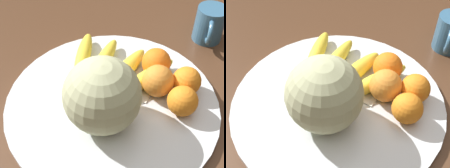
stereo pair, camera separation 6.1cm
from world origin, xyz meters
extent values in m
cube|color=#4C301E|center=(0.00, 0.00, 0.72)|extent=(1.33, 0.94, 0.04)
cube|color=#4C301E|center=(-0.58, -0.39, 0.35)|extent=(0.07, 0.07, 0.70)
cylinder|color=silver|center=(-0.02, 0.06, 0.75)|extent=(0.46, 0.46, 0.01)
torus|color=navy|center=(-0.02, 0.06, 0.75)|extent=(0.46, 0.46, 0.01)
sphere|color=#B2B789|center=(0.02, 0.10, 0.83)|extent=(0.15, 0.15, 0.15)
sphere|color=brown|center=(0.01, 0.03, 0.77)|extent=(0.03, 0.03, 0.03)
ellipsoid|color=yellow|center=(-0.11, 0.04, 0.77)|extent=(0.18, 0.10, 0.03)
ellipsoid|color=yellow|center=(-0.07, 0.00, 0.77)|extent=(0.15, 0.12, 0.04)
ellipsoid|color=yellow|center=(-0.04, -0.04, 0.77)|extent=(0.13, 0.15, 0.03)
ellipsoid|color=yellow|center=(0.00, -0.08, 0.77)|extent=(0.10, 0.16, 0.03)
sphere|color=orange|center=(-0.14, 0.14, 0.79)|extent=(0.06, 0.06, 0.06)
sphere|color=orange|center=(-0.12, 0.07, 0.79)|extent=(0.07, 0.07, 0.07)
sphere|color=orange|center=(-0.14, 0.02, 0.79)|extent=(0.07, 0.07, 0.07)
sphere|color=orange|center=(-0.18, 0.09, 0.79)|extent=(0.06, 0.06, 0.06)
cube|color=white|center=(-0.07, 0.05, 0.76)|extent=(0.08, 0.08, 0.00)
torus|color=#386689|center=(-0.32, -0.03, 0.79)|extent=(0.05, 0.06, 0.06)
camera|label=1|loc=(0.14, 0.47, 1.26)|focal=50.00mm
camera|label=2|loc=(0.08, 0.49, 1.26)|focal=50.00mm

